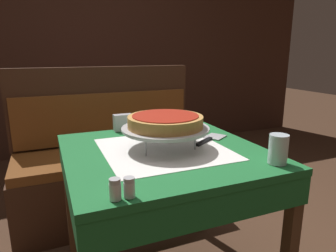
% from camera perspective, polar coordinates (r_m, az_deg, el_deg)
% --- Properties ---
extents(dining_table_front, '(0.86, 0.86, 0.75)m').
position_cam_1_polar(dining_table_front, '(1.38, -0.78, -8.05)').
color(dining_table_front, '#1E6B33').
rests_on(dining_table_front, ground_plane).
extents(dining_table_rear, '(0.83, 0.83, 0.74)m').
position_cam_1_polar(dining_table_rear, '(3.06, -13.51, 3.58)').
color(dining_table_rear, red).
rests_on(dining_table_rear, ground_plane).
extents(booth_bench, '(1.33, 0.53, 1.06)m').
position_cam_1_polar(booth_bench, '(2.24, -10.52, -8.59)').
color(booth_bench, '#3D2316').
rests_on(booth_bench, ground_plane).
extents(back_wall_panel, '(6.00, 0.04, 2.40)m').
position_cam_1_polar(back_wall_panel, '(3.63, -15.56, 13.97)').
color(back_wall_panel, '#3D2319').
rests_on(back_wall_panel, ground_plane).
extents(pizza_pan_stand, '(0.39, 0.39, 0.10)m').
position_cam_1_polar(pizza_pan_stand, '(1.33, -0.50, -0.63)').
color(pizza_pan_stand, '#ADADB2').
rests_on(pizza_pan_stand, dining_table_front).
extents(deep_dish_pizza, '(0.33, 0.33, 0.05)m').
position_cam_1_polar(deep_dish_pizza, '(1.32, -0.50, 0.93)').
color(deep_dish_pizza, '#C68E47').
rests_on(deep_dish_pizza, pizza_pan_stand).
extents(pizza_server, '(0.23, 0.18, 0.01)m').
position_cam_1_polar(pizza_server, '(1.49, 7.96, -2.44)').
color(pizza_server, '#BCBCC1').
rests_on(pizza_server, dining_table_front).
extents(water_glass_near, '(0.07, 0.07, 0.12)m').
position_cam_1_polar(water_glass_near, '(1.23, 20.25, -4.14)').
color(water_glass_near, silver).
rests_on(water_glass_near, dining_table_front).
extents(salt_shaker, '(0.04, 0.04, 0.07)m').
position_cam_1_polar(salt_shaker, '(0.90, -10.05, -11.80)').
color(salt_shaker, silver).
rests_on(salt_shaker, dining_table_front).
extents(pepper_shaker, '(0.03, 0.03, 0.06)m').
position_cam_1_polar(pepper_shaker, '(0.91, -7.38, -11.53)').
color(pepper_shaker, silver).
rests_on(pepper_shaker, dining_table_front).
extents(napkin_holder, '(0.10, 0.05, 0.09)m').
position_cam_1_polar(napkin_holder, '(1.66, -8.59, 0.67)').
color(napkin_holder, '#B2B2B7').
rests_on(napkin_holder, dining_table_front).
extents(condiment_caddy, '(0.12, 0.12, 0.17)m').
position_cam_1_polar(condiment_caddy, '(3.11, -14.00, 6.56)').
color(condiment_caddy, black).
rests_on(condiment_caddy, dining_table_rear).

